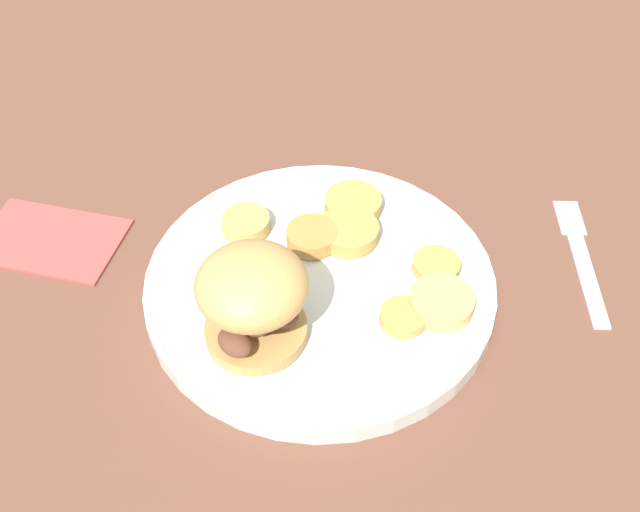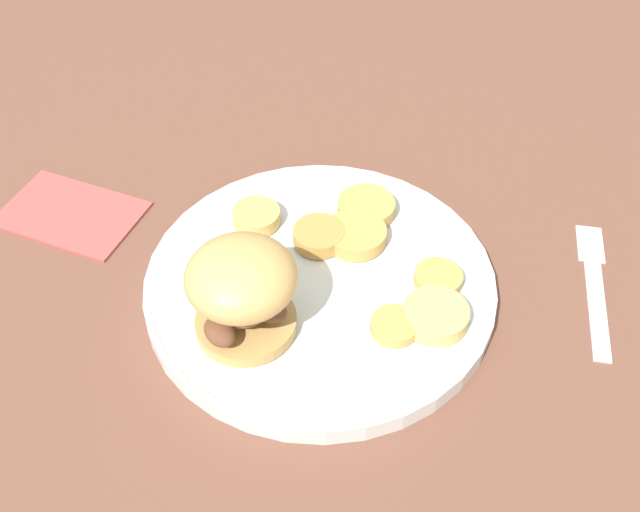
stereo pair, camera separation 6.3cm
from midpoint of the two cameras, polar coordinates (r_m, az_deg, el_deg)
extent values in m
plane|color=brown|center=(0.66, 2.72, -2.82)|extent=(4.00, 4.00, 0.00)
cylinder|color=silver|center=(0.66, 2.75, -2.30)|extent=(0.31, 0.31, 0.02)
torus|color=silver|center=(0.65, 2.77, -1.85)|extent=(0.30, 0.30, 0.01)
cylinder|color=tan|center=(0.61, -2.71, -5.22)|extent=(0.08, 0.08, 0.01)
ellipsoid|color=#563323|center=(0.59, -2.93, -3.82)|extent=(0.05, 0.05, 0.02)
ellipsoid|color=#563323|center=(0.60, -2.45, -4.11)|extent=(0.05, 0.06, 0.02)
ellipsoid|color=brown|center=(0.59, -2.01, -4.14)|extent=(0.05, 0.05, 0.02)
ellipsoid|color=brown|center=(0.59, -0.78, -4.29)|extent=(0.04, 0.03, 0.02)
ellipsoid|color=brown|center=(0.58, -4.58, -5.97)|extent=(0.03, 0.03, 0.02)
ellipsoid|color=tan|center=(0.57, -2.90, -1.80)|extent=(0.09, 0.09, 0.05)
cylinder|color=tan|center=(0.61, 8.65, -5.44)|extent=(0.04, 0.04, 0.01)
cylinder|color=tan|center=(0.65, 11.75, -1.79)|extent=(0.04, 0.04, 0.01)
cylinder|color=#BC8942|center=(0.67, 2.58, 1.41)|extent=(0.05, 0.05, 0.01)
cylinder|color=#DBB766|center=(0.62, 11.69, -4.64)|extent=(0.05, 0.05, 0.02)
cylinder|color=tan|center=(0.69, -2.28, 2.89)|extent=(0.04, 0.04, 0.01)
cylinder|color=tan|center=(0.70, 6.11, 3.57)|extent=(0.05, 0.05, 0.01)
cylinder|color=tan|center=(0.68, 5.41, 1.49)|extent=(0.06, 0.06, 0.01)
cube|color=silver|center=(0.70, 22.83, -3.82)|extent=(0.10, 0.08, 0.00)
cube|color=silver|center=(0.76, 22.17, 0.77)|extent=(0.05, 0.05, 0.00)
cube|color=#B24C47|center=(0.76, -16.24, 3.07)|extent=(0.16, 0.15, 0.01)
camera|label=1|loc=(0.03, -87.13, 2.99)|focal=42.00mm
camera|label=2|loc=(0.03, 92.87, -2.99)|focal=42.00mm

